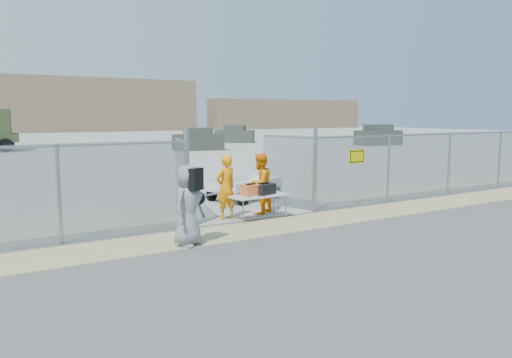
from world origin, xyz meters
TOP-DOWN VIEW (x-y plane):
  - ground at (0.00, 0.00)m, footprint 160.00×160.00m
  - tarmac_inside at (0.00, 42.00)m, footprint 160.00×80.00m
  - dirt_strip at (0.00, 1.00)m, footprint 44.00×1.60m
  - distant_hills at (5.00, 78.00)m, footprint 140.00×6.00m
  - chain_link_fence at (0.00, 2.00)m, footprint 40.00×0.20m
  - folding_table at (0.04, 1.91)m, footprint 1.65×0.80m
  - orange_bag at (-0.22, 1.91)m, footprint 0.50×0.37m
  - black_duffel at (0.20, 1.89)m, footprint 0.67×0.51m
  - security_worker_left at (-0.67, 2.45)m, footprint 0.71×0.54m
  - security_worker_right at (0.51, 2.60)m, footprint 1.03×0.94m
  - visitor at (-2.67, 0.45)m, footprint 1.02×0.90m
  - utility_trailer at (1.31, 4.83)m, footprint 3.47×2.52m
  - parked_vehicle_near at (10.09, 26.99)m, footprint 4.14×2.46m
  - parked_vehicle_mid at (18.11, 35.26)m, footprint 4.12×3.81m
  - parked_vehicle_far at (27.24, 24.28)m, footprint 4.45×2.58m

SIDE VIEW (x-z plane):
  - ground at x=0.00m, z-range 0.00..0.00m
  - tarmac_inside at x=0.00m, z-range 0.00..0.01m
  - dirt_strip at x=0.00m, z-range 0.00..0.01m
  - folding_table at x=0.04m, z-range 0.00..0.68m
  - utility_trailer at x=1.31m, z-range 0.00..0.76m
  - black_duffel at x=0.20m, z-range 0.68..0.97m
  - orange_bag at x=-0.22m, z-range 0.68..0.97m
  - security_worker_right at x=0.51m, z-range 0.00..1.73m
  - security_worker_left at x=-0.67m, z-range 0.00..1.74m
  - visitor at x=-2.67m, z-range 0.00..1.75m
  - parked_vehicle_near at x=10.09m, z-range 0.00..1.75m
  - parked_vehicle_mid at x=18.11m, z-range 0.00..1.76m
  - parked_vehicle_far at x=27.24m, z-range 0.00..1.89m
  - chain_link_fence at x=0.00m, z-range 0.00..2.20m
  - distant_hills at x=5.00m, z-range 0.00..9.00m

